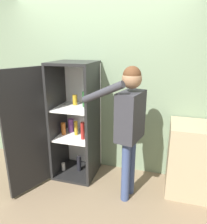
{
  "coord_description": "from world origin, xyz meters",
  "views": [
    {
      "loc": [
        0.93,
        -2.06,
        1.89
      ],
      "look_at": [
        0.14,
        0.63,
        1.01
      ],
      "focal_mm": 35.0,
      "sensor_mm": 36.0,
      "label": 1
    }
  ],
  "objects": [
    {
      "name": "refrigerator",
      "position": [
        -0.37,
        0.56,
        0.83
      ],
      "size": [
        0.86,
        1.13,
        1.66
      ],
      "color": "black",
      "rests_on": "ground_plane"
    },
    {
      "name": "counter",
      "position": [
        1.39,
        0.65,
        0.47
      ],
      "size": [
        0.74,
        0.56,
        0.94
      ],
      "color": "tan",
      "rests_on": "ground_plane"
    },
    {
      "name": "ground_plane",
      "position": [
        0.0,
        0.0,
        0.0
      ],
      "size": [
        12.0,
        12.0,
        0.0
      ],
      "primitive_type": "plane",
      "color": "#7A664C"
    },
    {
      "name": "person",
      "position": [
        0.55,
        0.32,
        1.07
      ],
      "size": [
        0.71,
        0.53,
        1.66
      ],
      "color": "#384770",
      "rests_on": "ground_plane"
    },
    {
      "name": "wall_back",
      "position": [
        0.0,
        0.98,
        1.27
      ],
      "size": [
        7.0,
        0.06,
        2.55
      ],
      "color": "gray",
      "rests_on": "ground_plane"
    }
  ]
}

